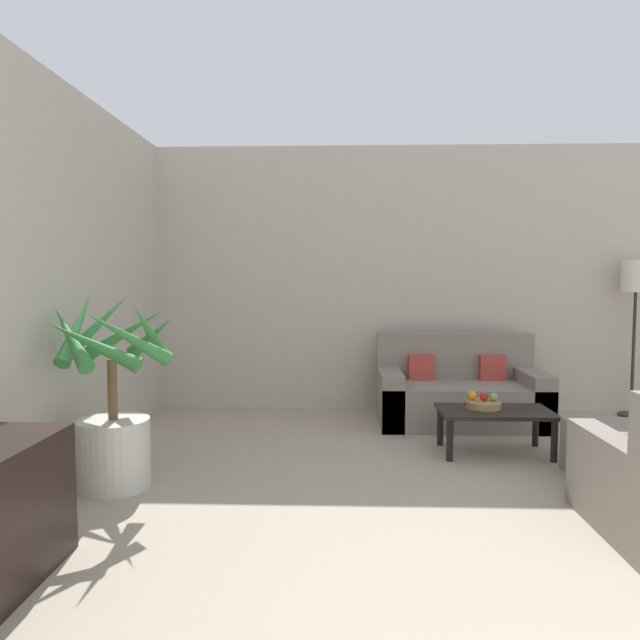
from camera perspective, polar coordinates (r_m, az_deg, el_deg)
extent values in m
cube|color=#BCB2A3|center=(6.14, 18.13, 3.90)|extent=(8.76, 0.06, 2.70)
cylinder|color=beige|center=(4.01, -19.89, -12.43)|extent=(0.46, 0.46, 0.45)
cylinder|color=brown|center=(3.92, -20.04, -6.54)|extent=(0.06, 0.06, 0.39)
cone|color=#38843D|center=(3.78, -16.69, -1.19)|extent=(0.10, 0.55, 0.43)
cone|color=#38843D|center=(3.99, -16.54, -1.56)|extent=(0.49, 0.49, 0.35)
cone|color=#38843D|center=(4.11, -18.80, -1.15)|extent=(0.57, 0.10, 0.39)
cone|color=#38843D|center=(4.07, -21.42, -0.53)|extent=(0.44, 0.44, 0.48)
cone|color=#38843D|center=(3.95, -23.12, -0.60)|extent=(0.10, 0.51, 0.49)
cone|color=#38843D|center=(3.78, -23.72, -1.51)|extent=(0.47, 0.47, 0.41)
cone|color=#38843D|center=(3.62, -21.79, -2.26)|extent=(0.59, 0.10, 0.35)
cone|color=#38843D|center=(3.64, -18.59, -1.66)|extent=(0.47, 0.47, 0.40)
cube|color=gray|center=(5.51, 13.82, -8.14)|extent=(1.51, 0.79, 0.39)
cube|color=gray|center=(5.74, 13.25, -3.46)|extent=(1.51, 0.16, 0.44)
cube|color=gray|center=(5.40, 6.99, -7.64)|extent=(0.20, 0.79, 0.51)
cube|color=gray|center=(5.67, 20.36, -7.31)|extent=(0.20, 0.79, 0.51)
cube|color=#B23D33|center=(5.58, 10.06, -4.66)|extent=(0.24, 0.12, 0.24)
cube|color=#B23D33|center=(5.72, 16.81, -4.57)|extent=(0.24, 0.12, 0.24)
cylinder|color=#2D2823|center=(6.47, 28.65, -8.33)|extent=(0.24, 0.24, 0.03)
cylinder|color=#2D2823|center=(6.37, 28.84, -2.94)|extent=(0.03, 0.03, 1.20)
cylinder|color=silver|center=(6.33, 29.07, 3.86)|extent=(0.26, 0.26, 0.31)
cylinder|color=black|center=(4.43, 12.86, -11.64)|extent=(0.05, 0.05, 0.31)
cylinder|color=black|center=(4.63, 22.39, -11.14)|extent=(0.05, 0.05, 0.31)
cylinder|color=black|center=(4.81, 11.94, -10.36)|extent=(0.05, 0.05, 0.31)
cylinder|color=black|center=(5.00, 20.75, -9.98)|extent=(0.05, 0.05, 0.31)
cube|color=black|center=(4.66, 17.10, -8.75)|extent=(0.86, 0.49, 0.03)
cylinder|color=#997A4C|center=(4.69, 16.02, -8.14)|extent=(0.27, 0.27, 0.05)
sphere|color=red|center=(4.70, 16.07, -7.37)|extent=(0.07, 0.07, 0.07)
sphere|color=olive|center=(4.71, 16.97, -7.36)|extent=(0.07, 0.07, 0.07)
sphere|color=orange|center=(4.70, 14.97, -7.30)|extent=(0.07, 0.07, 0.07)
cube|color=gray|center=(3.50, 27.35, -14.54)|extent=(0.16, 0.87, 0.51)
cube|color=gray|center=(4.40, 27.37, -11.68)|extent=(0.55, 0.46, 0.37)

